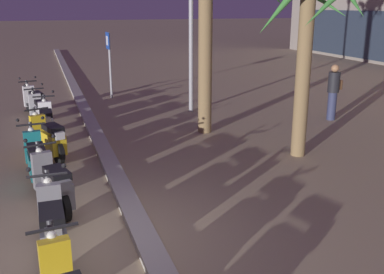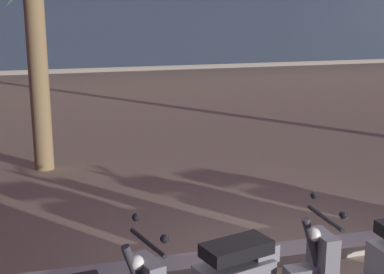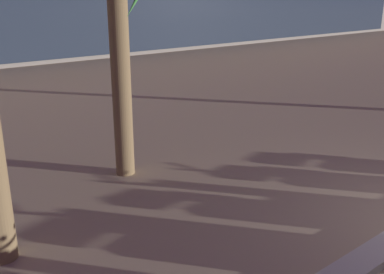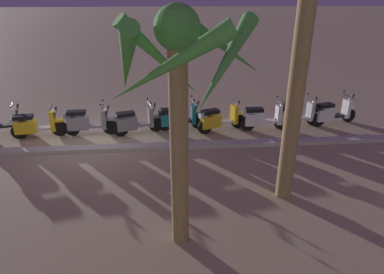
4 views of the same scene
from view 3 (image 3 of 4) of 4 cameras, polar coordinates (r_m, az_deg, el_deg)
The scene contains 0 objects.
Camera 3 is at (-6.35, -1.69, 3.08)m, focal length 41.84 mm.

